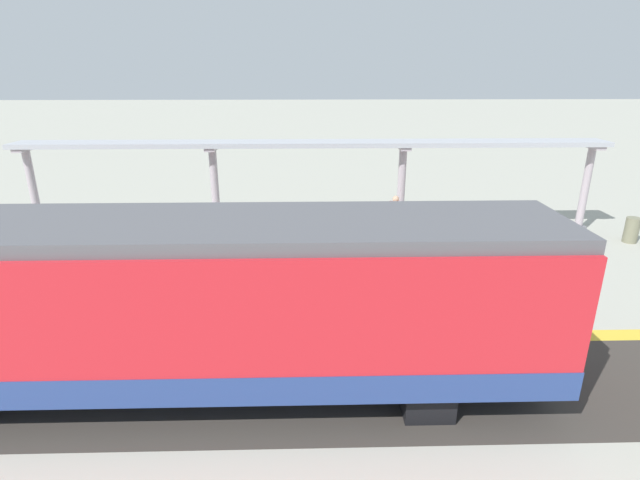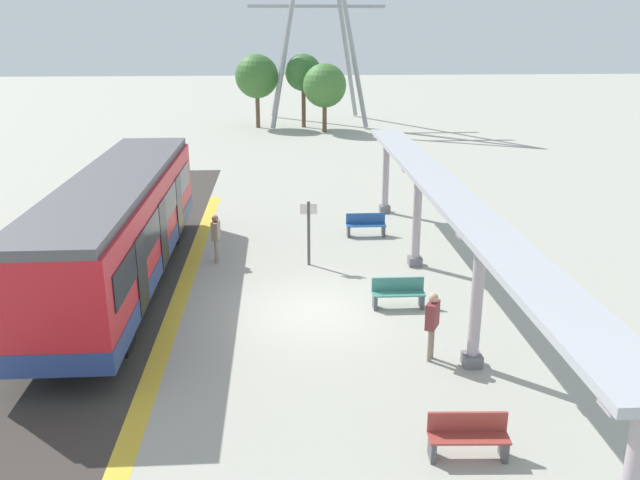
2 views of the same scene
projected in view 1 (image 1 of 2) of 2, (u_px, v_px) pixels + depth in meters
ground_plane at (312, 273)px, 14.93m from camera, size 176.00×176.00×0.00m
tactile_edge_strip at (314, 339)px, 11.29m from camera, size 0.48×26.16×0.01m
trackbed at (315, 388)px, 9.55m from camera, size 3.20×38.16×0.01m
train_near_carriage at (191, 306)px, 8.89m from camera, size 2.65×13.43×3.48m
canopy_pillar_nearest at (585, 189)px, 18.05m from camera, size 1.10×0.44×3.35m
canopy_pillar_second at (401, 191)px, 17.88m from camera, size 1.10×0.44×3.35m
canopy_pillar_third at (215, 192)px, 17.71m from camera, size 1.10×0.44×3.35m
canopy_pillar_fourth at (34, 193)px, 17.55m from camera, size 1.10×0.44×3.35m
canopy_beam at (313, 144)px, 17.22m from camera, size 1.20×21.04×0.16m
bench_near_end at (115, 236)px, 16.89m from camera, size 1.50×0.45×0.86m
bench_mid_platform at (498, 231)px, 17.39m from camera, size 1.52×0.52×0.86m
bench_far_end at (307, 234)px, 17.12m from camera, size 1.50×0.45×0.86m
trash_bin at (632, 230)px, 17.46m from camera, size 0.48×0.48×0.92m
platform_info_sign at (185, 232)px, 14.48m from camera, size 0.56×0.10×2.20m
passenger_waiting_near_edge at (138, 285)px, 11.64m from camera, size 0.28×0.51×1.67m
passenger_by_the_benches at (395, 214)px, 17.21m from camera, size 0.44×0.55×1.74m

